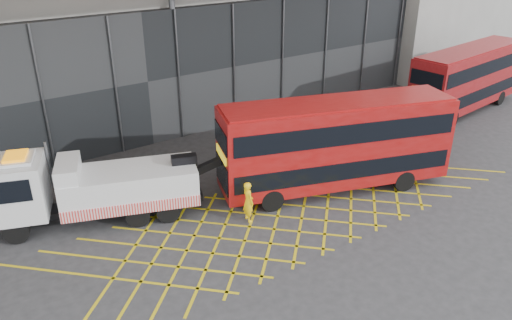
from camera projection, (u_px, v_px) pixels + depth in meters
ground_plane at (219, 238)px, 21.81m from camera, size 120.00×120.00×0.00m
road_markings at (291, 211)px, 23.87m from camera, size 24.76×7.16×0.01m
recovery_truck at (89, 187)px, 22.43m from camera, size 10.50×5.49×3.72m
bus_towed at (336, 142)px, 24.81m from camera, size 11.90×6.25×4.75m
bus_second at (468, 76)px, 35.77m from camera, size 11.55×3.83×4.61m
worker at (248, 202)px, 22.74m from camera, size 0.55×0.77×1.98m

